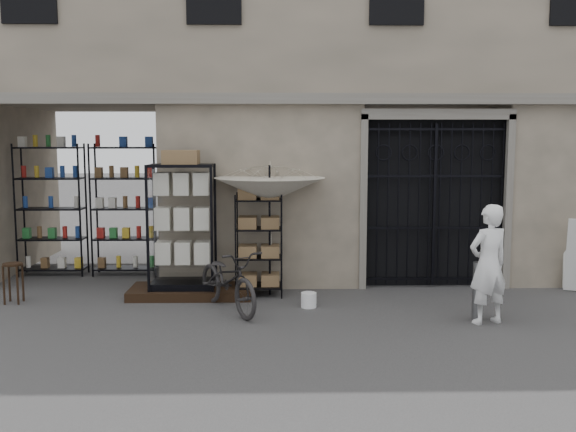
{
  "coord_description": "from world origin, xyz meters",
  "views": [
    {
      "loc": [
        -1.01,
        -8.85,
        2.59
      ],
      "look_at": [
        -0.8,
        1.4,
        1.35
      ],
      "focal_mm": 40.0,
      "sensor_mm": 36.0,
      "label": 1
    }
  ],
  "objects_px": {
    "white_bucket": "(309,300)",
    "steel_bollard": "(478,291)",
    "market_umbrella": "(269,183)",
    "wire_rack": "(259,246)",
    "wooden_stool": "(13,282)",
    "shopkeeper": "(486,323)",
    "bicycle": "(228,310)",
    "display_cabinet": "(183,233)"
  },
  "relations": [
    {
      "from": "wire_rack",
      "to": "wooden_stool",
      "type": "bearing_deg",
      "value": 178.13
    },
    {
      "from": "display_cabinet",
      "to": "wire_rack",
      "type": "bearing_deg",
      "value": -17.55
    },
    {
      "from": "bicycle",
      "to": "shopkeeper",
      "type": "distance_m",
      "value": 3.77
    },
    {
      "from": "market_umbrella",
      "to": "wire_rack",
      "type": "bearing_deg",
      "value": -173.97
    },
    {
      "from": "white_bucket",
      "to": "steel_bollard",
      "type": "relative_size",
      "value": 0.28
    },
    {
      "from": "steel_bollard",
      "to": "wire_rack",
      "type": "bearing_deg",
      "value": 154.25
    },
    {
      "from": "wire_rack",
      "to": "display_cabinet",
      "type": "bearing_deg",
      "value": 175.18
    },
    {
      "from": "market_umbrella",
      "to": "shopkeeper",
      "type": "height_order",
      "value": "market_umbrella"
    },
    {
      "from": "market_umbrella",
      "to": "bicycle",
      "type": "relative_size",
      "value": 1.43
    },
    {
      "from": "wire_rack",
      "to": "white_bucket",
      "type": "distance_m",
      "value": 1.33
    },
    {
      "from": "wire_rack",
      "to": "wooden_stool",
      "type": "distance_m",
      "value": 3.93
    },
    {
      "from": "white_bucket",
      "to": "wooden_stool",
      "type": "distance_m",
      "value": 4.68
    },
    {
      "from": "market_umbrella",
      "to": "bicycle",
      "type": "bearing_deg",
      "value": -122.28
    },
    {
      "from": "market_umbrella",
      "to": "shopkeeper",
      "type": "bearing_deg",
      "value": -29.48
    },
    {
      "from": "white_bucket",
      "to": "wooden_stool",
      "type": "xyz_separation_m",
      "value": [
        -4.66,
        0.36,
        0.22
      ]
    },
    {
      "from": "market_umbrella",
      "to": "steel_bollard",
      "type": "distance_m",
      "value": 3.67
    },
    {
      "from": "display_cabinet",
      "to": "wooden_stool",
      "type": "distance_m",
      "value": 2.75
    },
    {
      "from": "steel_bollard",
      "to": "shopkeeper",
      "type": "relative_size",
      "value": 0.5
    },
    {
      "from": "wooden_stool",
      "to": "shopkeeper",
      "type": "xyz_separation_m",
      "value": [
        7.12,
        -1.27,
        -0.34
      ]
    },
    {
      "from": "display_cabinet",
      "to": "bicycle",
      "type": "height_order",
      "value": "display_cabinet"
    },
    {
      "from": "display_cabinet",
      "to": "white_bucket",
      "type": "relative_size",
      "value": 9.22
    },
    {
      "from": "bicycle",
      "to": "wooden_stool",
      "type": "xyz_separation_m",
      "value": [
        -3.43,
        0.52,
        0.34
      ]
    },
    {
      "from": "market_umbrella",
      "to": "wooden_stool",
      "type": "xyz_separation_m",
      "value": [
        -4.05,
        -0.47,
        -1.53
      ]
    },
    {
      "from": "white_bucket",
      "to": "wooden_stool",
      "type": "height_order",
      "value": "wooden_stool"
    },
    {
      "from": "wire_rack",
      "to": "steel_bollard",
      "type": "bearing_deg",
      "value": -34.24
    },
    {
      "from": "wire_rack",
      "to": "wooden_stool",
      "type": "height_order",
      "value": "wire_rack"
    },
    {
      "from": "steel_bollard",
      "to": "shopkeeper",
      "type": "bearing_deg",
      "value": -68.11
    },
    {
      "from": "white_bucket",
      "to": "wooden_stool",
      "type": "relative_size",
      "value": 0.37
    },
    {
      "from": "wire_rack",
      "to": "wooden_stool",
      "type": "relative_size",
      "value": 2.66
    },
    {
      "from": "wire_rack",
      "to": "bicycle",
      "type": "relative_size",
      "value": 0.93
    },
    {
      "from": "white_bucket",
      "to": "shopkeeper",
      "type": "bearing_deg",
      "value": -20.26
    },
    {
      "from": "wooden_stool",
      "to": "shopkeeper",
      "type": "distance_m",
      "value": 7.24
    },
    {
      "from": "wire_rack",
      "to": "steel_bollard",
      "type": "distance_m",
      "value": 3.55
    },
    {
      "from": "display_cabinet",
      "to": "steel_bollard",
      "type": "relative_size",
      "value": 2.62
    },
    {
      "from": "white_bucket",
      "to": "shopkeeper",
      "type": "xyz_separation_m",
      "value": [
        2.46,
        -0.91,
        -0.11
      ]
    },
    {
      "from": "display_cabinet",
      "to": "steel_bollard",
      "type": "distance_m",
      "value": 4.69
    },
    {
      "from": "display_cabinet",
      "to": "market_umbrella",
      "type": "height_order",
      "value": "market_umbrella"
    },
    {
      "from": "display_cabinet",
      "to": "wire_rack",
      "type": "distance_m",
      "value": 1.27
    },
    {
      "from": "market_umbrella",
      "to": "white_bucket",
      "type": "distance_m",
      "value": 2.03
    },
    {
      "from": "market_umbrella",
      "to": "shopkeeper",
      "type": "distance_m",
      "value": 3.99
    },
    {
      "from": "market_umbrella",
      "to": "shopkeeper",
      "type": "relative_size",
      "value": 1.53
    },
    {
      "from": "white_bucket",
      "to": "market_umbrella",
      "type": "bearing_deg",
      "value": 126.28
    }
  ]
}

